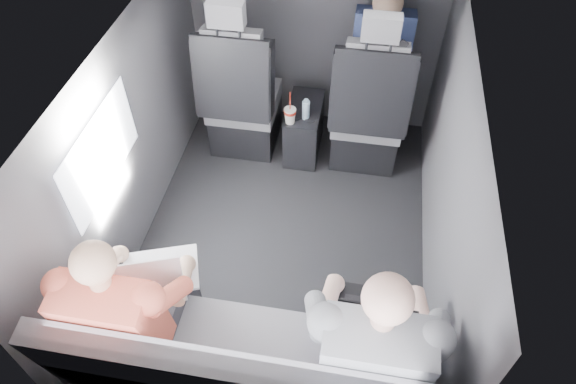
% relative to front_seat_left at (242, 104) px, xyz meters
% --- Properties ---
extents(floor, '(2.60, 2.60, 0.00)m').
position_rel_front_seat_left_xyz_m(floor, '(0.45, -0.84, -0.40)').
color(floor, black).
rests_on(floor, ground).
extents(ceiling, '(2.60, 2.60, 0.00)m').
position_rel_front_seat_left_xyz_m(ceiling, '(0.45, -0.84, 0.95)').
color(ceiling, '#B2B2AD').
rests_on(ceiling, panel_back).
extents(panel_left, '(0.02, 2.60, 1.35)m').
position_rel_front_seat_left_xyz_m(panel_left, '(-0.45, -0.84, 0.27)').
color(panel_left, '#56565B').
rests_on(panel_left, floor).
extents(panel_right, '(0.02, 2.60, 1.35)m').
position_rel_front_seat_left_xyz_m(panel_right, '(1.35, -0.84, 0.27)').
color(panel_right, '#56565B').
rests_on(panel_right, floor).
extents(panel_front, '(1.80, 0.02, 1.35)m').
position_rel_front_seat_left_xyz_m(panel_front, '(0.45, 0.46, 0.27)').
color(panel_front, '#56565B').
rests_on(panel_front, floor).
extents(side_window, '(0.02, 0.75, 0.42)m').
position_rel_front_seat_left_xyz_m(side_window, '(-0.43, -1.14, 0.50)').
color(side_window, white).
rests_on(side_window, panel_left).
extents(seatbelt, '(0.35, 0.11, 0.59)m').
position_rel_front_seat_left_xyz_m(seatbelt, '(0.90, -0.17, 0.40)').
color(seatbelt, black).
rests_on(seatbelt, front_seat_right).
extents(front_seat_left, '(0.52, 0.58, 1.26)m').
position_rel_front_seat_left_xyz_m(front_seat_left, '(0.00, 0.00, 0.00)').
color(front_seat_left, black).
rests_on(front_seat_left, floor).
extents(front_seat_right, '(0.52, 0.58, 1.26)m').
position_rel_front_seat_left_xyz_m(front_seat_right, '(0.90, 0.00, 0.00)').
color(front_seat_right, black).
rests_on(front_seat_right, floor).
extents(center_console, '(0.24, 0.48, 0.41)m').
position_rel_front_seat_left_xyz_m(center_console, '(0.45, 0.04, -0.20)').
color(center_console, black).
rests_on(center_console, floor).
extents(rear_bench, '(1.60, 0.57, 0.92)m').
position_rel_front_seat_left_xyz_m(rear_bench, '(0.45, -1.90, -0.09)').
color(rear_bench, slate).
rests_on(rear_bench, floor).
extents(soda_cup, '(0.08, 0.08, 0.25)m').
position_rel_front_seat_left_xyz_m(soda_cup, '(0.37, -0.14, 0.06)').
color(soda_cup, white).
rests_on(soda_cup, center_console).
extents(water_bottle, '(0.05, 0.05, 0.16)m').
position_rel_front_seat_left_xyz_m(water_bottle, '(0.47, -0.08, 0.07)').
color(water_bottle, '#A6CAE1').
rests_on(water_bottle, center_console).
extents(laptop_white, '(0.43, 0.44, 0.27)m').
position_rel_front_seat_left_xyz_m(laptop_white, '(-0.02, -1.64, 0.24)').
color(laptop_white, silver).
rests_on(laptop_white, passenger_rear_left).
extents(laptop_black, '(0.33, 0.30, 0.24)m').
position_rel_front_seat_left_xyz_m(laptop_black, '(1.01, -1.67, 0.23)').
color(laptop_black, black).
rests_on(laptop_black, passenger_rear_right).
extents(passenger_rear_left, '(0.49, 0.61, 1.20)m').
position_rel_front_seat_left_xyz_m(passenger_rear_left, '(-0.07, -1.81, 0.22)').
color(passenger_rear_left, '#34343A').
rests_on(passenger_rear_left, rear_bench).
extents(passenger_rear_right, '(0.52, 0.64, 1.25)m').
position_rel_front_seat_left_xyz_m(passenger_rear_right, '(1.00, -1.81, 0.24)').
color(passenger_rear_right, navy).
rests_on(passenger_rear_right, rear_bench).
extents(passenger_front_right, '(0.39, 0.39, 0.78)m').
position_rel_front_seat_left_xyz_m(passenger_front_right, '(0.93, 0.26, 0.35)').
color(passenger_front_right, navy).
rests_on(passenger_front_right, front_seat_right).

